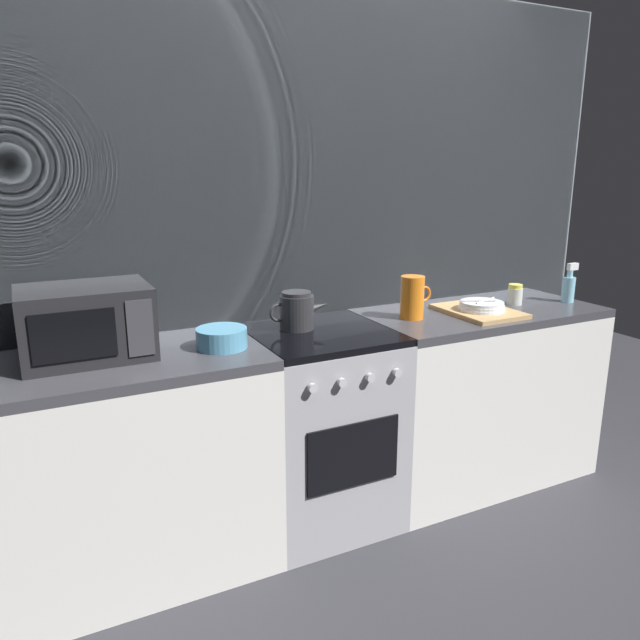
{
  "coord_description": "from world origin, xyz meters",
  "views": [
    {
      "loc": [
        -1.12,
        -2.24,
        1.6
      ],
      "look_at": [
        -0.0,
        0.0,
        0.95
      ],
      "focal_mm": 33.76,
      "sensor_mm": 36.0,
      "label": 1
    }
  ],
  "objects_px": {
    "pitcher": "(413,297)",
    "stove_unit": "(320,427)",
    "kettle": "(297,311)",
    "spray_bottle": "(569,287)",
    "mixing_bowl": "(222,338)",
    "spice_jar": "(515,295)",
    "microwave": "(86,322)",
    "dish_pile": "(480,309)"
  },
  "relations": [
    {
      "from": "pitcher",
      "to": "stove_unit",
      "type": "bearing_deg",
      "value": -178.73
    },
    {
      "from": "dish_pile",
      "to": "spice_jar",
      "type": "bearing_deg",
      "value": 14.26
    },
    {
      "from": "microwave",
      "to": "mixing_bowl",
      "type": "height_order",
      "value": "microwave"
    },
    {
      "from": "kettle",
      "to": "spray_bottle",
      "type": "distance_m",
      "value": 1.5
    },
    {
      "from": "kettle",
      "to": "spray_bottle",
      "type": "bearing_deg",
      "value": -5.67
    },
    {
      "from": "pitcher",
      "to": "spray_bottle",
      "type": "relative_size",
      "value": 0.99
    },
    {
      "from": "microwave",
      "to": "kettle",
      "type": "height_order",
      "value": "microwave"
    },
    {
      "from": "spice_jar",
      "to": "pitcher",
      "type": "bearing_deg",
      "value": -179.93
    },
    {
      "from": "spray_bottle",
      "to": "dish_pile",
      "type": "bearing_deg",
      "value": 179.66
    },
    {
      "from": "kettle",
      "to": "dish_pile",
      "type": "height_order",
      "value": "kettle"
    },
    {
      "from": "kettle",
      "to": "spray_bottle",
      "type": "relative_size",
      "value": 1.4
    },
    {
      "from": "mixing_bowl",
      "to": "dish_pile",
      "type": "distance_m",
      "value": 1.29
    },
    {
      "from": "pitcher",
      "to": "kettle",
      "type": "bearing_deg",
      "value": 172.78
    },
    {
      "from": "stove_unit",
      "to": "spice_jar",
      "type": "xyz_separation_m",
      "value": [
        1.12,
        0.01,
        0.5
      ]
    },
    {
      "from": "mixing_bowl",
      "to": "spray_bottle",
      "type": "distance_m",
      "value": 1.88
    },
    {
      "from": "mixing_bowl",
      "to": "kettle",
      "type": "bearing_deg",
      "value": 18.07
    },
    {
      "from": "microwave",
      "to": "dish_pile",
      "type": "bearing_deg",
      "value": -4.16
    },
    {
      "from": "stove_unit",
      "to": "mixing_bowl",
      "type": "height_order",
      "value": "mixing_bowl"
    },
    {
      "from": "spice_jar",
      "to": "microwave",
      "type": "bearing_deg",
      "value": 178.5
    },
    {
      "from": "kettle",
      "to": "spray_bottle",
      "type": "height_order",
      "value": "spray_bottle"
    },
    {
      "from": "dish_pile",
      "to": "spray_bottle",
      "type": "relative_size",
      "value": 1.97
    },
    {
      "from": "stove_unit",
      "to": "microwave",
      "type": "distance_m",
      "value": 1.11
    },
    {
      "from": "dish_pile",
      "to": "spice_jar",
      "type": "relative_size",
      "value": 3.81
    },
    {
      "from": "spice_jar",
      "to": "mixing_bowl",
      "type": "bearing_deg",
      "value": -178.04
    },
    {
      "from": "stove_unit",
      "to": "spray_bottle",
      "type": "bearing_deg",
      "value": -2.68
    },
    {
      "from": "kettle",
      "to": "spice_jar",
      "type": "distance_m",
      "value": 1.2
    },
    {
      "from": "dish_pile",
      "to": "spray_bottle",
      "type": "xyz_separation_m",
      "value": [
        0.59,
        -0.0,
        0.06
      ]
    },
    {
      "from": "microwave",
      "to": "pitcher",
      "type": "xyz_separation_m",
      "value": [
        1.42,
        -0.05,
        -0.03
      ]
    },
    {
      "from": "dish_pile",
      "to": "microwave",
      "type": "bearing_deg",
      "value": 175.84
    },
    {
      "from": "pitcher",
      "to": "dish_pile",
      "type": "distance_m",
      "value": 0.36
    },
    {
      "from": "microwave",
      "to": "kettle",
      "type": "bearing_deg",
      "value": 1.07
    },
    {
      "from": "stove_unit",
      "to": "spice_jar",
      "type": "height_order",
      "value": "spice_jar"
    },
    {
      "from": "mixing_bowl",
      "to": "spice_jar",
      "type": "height_order",
      "value": "spice_jar"
    },
    {
      "from": "microwave",
      "to": "stove_unit",
      "type": "bearing_deg",
      "value": -4.0
    },
    {
      "from": "stove_unit",
      "to": "pitcher",
      "type": "distance_m",
      "value": 0.73
    },
    {
      "from": "kettle",
      "to": "spice_jar",
      "type": "height_order",
      "value": "kettle"
    },
    {
      "from": "stove_unit",
      "to": "microwave",
      "type": "xyz_separation_m",
      "value": [
        -0.94,
        0.07,
        0.59
      ]
    },
    {
      "from": "spice_jar",
      "to": "spray_bottle",
      "type": "relative_size",
      "value": 0.52
    },
    {
      "from": "mixing_bowl",
      "to": "pitcher",
      "type": "height_order",
      "value": "pitcher"
    },
    {
      "from": "mixing_bowl",
      "to": "dish_pile",
      "type": "bearing_deg",
      "value": -0.91
    },
    {
      "from": "mixing_bowl",
      "to": "spice_jar",
      "type": "xyz_separation_m",
      "value": [
        1.58,
        0.05,
        0.01
      ]
    },
    {
      "from": "stove_unit",
      "to": "kettle",
      "type": "bearing_deg",
      "value": 132.21
    }
  ]
}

